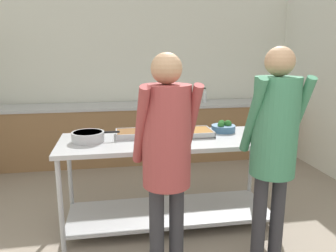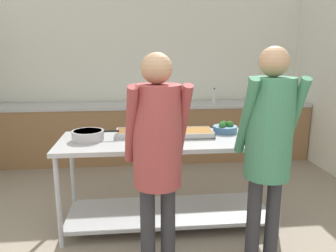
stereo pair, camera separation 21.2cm
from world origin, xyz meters
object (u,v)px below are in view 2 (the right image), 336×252
Objects in this scene: broccoli_bowl at (225,128)px; sauce_pan at (88,135)px; guest_serving_right at (269,139)px; water_bottle at (214,96)px; serving_tray_vegetables at (139,133)px; serving_tray_roast at (188,133)px; guest_serving_left at (157,147)px; plate_stack at (264,139)px.

sauce_pan is at bearing -173.28° from broccoli_bowl.
broccoli_bowl is 0.14× the size of guest_serving_right.
sauce_pan is at bearing -129.52° from water_bottle.
sauce_pan reaches higher than serving_tray_vegetables.
serving_tray_vegetables is 0.25× the size of guest_serving_right.
broccoli_bowl is (1.35, 0.16, -0.00)m from sauce_pan.
guest_serving_right reaches higher than serving_tray_vegetables.
broccoli_bowl is 1.07× the size of water_bottle.
serving_tray_roast is 0.40m from broccoli_bowl.
serving_tray_vegetables is 2.28m from water_bottle.
guest_serving_right is at bearing -87.66° from broccoli_bowl.
water_bottle is (0.34, 1.89, 0.07)m from broccoli_bowl.
sauce_pan reaches higher than serving_tray_roast.
water_bottle is at bearing 57.68° from serving_tray_vegetables.
serving_tray_vegetables is at bearing -122.32° from water_bottle.
water_bottle is at bearing 69.21° from guest_serving_left.
serving_tray_vegetables is (0.47, 0.12, -0.02)m from sauce_pan.
serving_tray_vegetables is 1.34m from guest_serving_right.
serving_tray_roast is at bearing 68.19° from guest_serving_left.
guest_serving_left is (-0.37, -0.92, 0.14)m from serving_tray_roast.
guest_serving_left is at bearing -110.79° from water_bottle.
sauce_pan is 1.64m from plate_stack.
guest_serving_left is (0.59, -0.85, 0.12)m from sauce_pan.
serving_tray_vegetables is at bearing -177.65° from broccoli_bowl.
water_bottle is (1.69, 2.05, 0.07)m from sauce_pan.
sauce_pan is 0.96m from serving_tray_roast.
guest_serving_right is (0.80, 0.01, 0.03)m from guest_serving_left.
plate_stack is 0.99× the size of water_bottle.
serving_tray_vegetables is at bearing 174.47° from serving_tray_roast.
guest_serving_right is (-0.23, -0.62, 0.17)m from plate_stack.
sauce_pan is at bearing -175.47° from serving_tray_roast.
serving_tray_vegetables and serving_tray_roast have the same top height.
serving_tray_vegetables is 1.20m from plate_stack.
guest_serving_left is 0.98× the size of guest_serving_right.
broccoli_bowl is at bearing 52.88° from guest_serving_left.
plate_stack is at bearing -7.38° from sauce_pan.
plate_stack is (0.27, -0.37, -0.02)m from broccoli_bowl.
guest_serving_left is at bearing -82.99° from serving_tray_vegetables.
serving_tray_vegetables is 0.88m from broccoli_bowl.
plate_stack is 0.13× the size of guest_serving_right.
serving_tray_roast is at bearing -110.31° from water_bottle.
guest_serving_right is at bearing -30.87° from sauce_pan.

